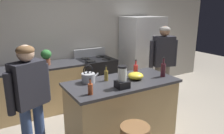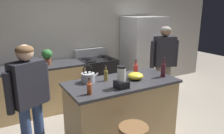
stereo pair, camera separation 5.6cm
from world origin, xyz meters
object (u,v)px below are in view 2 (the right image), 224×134
object	(u,v)px
bottle_wine	(163,70)
tea_kettle	(88,77)
refrigerator	(143,55)
stove_range	(97,79)
person_by_island_left	(29,95)
bottle_soda	(136,70)
blender_appliance	(122,79)
bottle_vinegar	(106,75)
potted_plant	(47,56)
bottle_cooking_sauce	(89,88)
kitchen_island	(121,110)
mixing_bowl	(135,76)
person_by_sink_right	(164,59)

from	to	relation	value
bottle_wine	tea_kettle	xyz separation A→B (m)	(-1.15, 0.34, -0.04)
refrigerator	stove_range	bearing A→B (deg)	178.86
person_by_island_left	bottle_soda	bearing A→B (deg)	3.67
refrigerator	blender_appliance	bearing A→B (deg)	-134.37
bottle_vinegar	tea_kettle	world-z (taller)	tea_kettle
potted_plant	bottle_soda	size ratio (longest dim) A/B	1.17
blender_appliance	bottle_wine	world-z (taller)	bottle_wine
bottle_wine	refrigerator	bearing A→B (deg)	62.38
bottle_wine	tea_kettle	distance (m)	1.20
bottle_wine	tea_kettle	size ratio (longest dim) A/B	1.15
refrigerator	blender_appliance	world-z (taller)	refrigerator
bottle_cooking_sauce	bottle_soda	bearing A→B (deg)	21.06
kitchen_island	bottle_cooking_sauce	xyz separation A→B (m)	(-0.63, -0.23, 0.55)
kitchen_island	mixing_bowl	xyz separation A→B (m)	(0.23, -0.02, 0.52)
kitchen_island	person_by_sink_right	xyz separation A→B (m)	(1.34, 0.56, 0.54)
potted_plant	tea_kettle	xyz separation A→B (m)	(0.27, -1.35, -0.09)
person_by_sink_right	mixing_bowl	size ratio (longest dim) A/B	6.97
stove_range	bottle_soda	distance (m)	1.48
stove_range	potted_plant	bearing A→B (deg)	178.58
kitchen_island	bottle_cooking_sauce	world-z (taller)	bottle_cooking_sauce
kitchen_island	person_by_sink_right	bearing A→B (deg)	22.61
person_by_sink_right	bottle_vinegar	bearing A→B (deg)	-164.81
kitchen_island	person_by_island_left	world-z (taller)	person_by_island_left
kitchen_island	person_by_island_left	xyz separation A→B (m)	(-1.31, 0.04, 0.49)
tea_kettle	refrigerator	bearing A→B (deg)	32.91
stove_range	bottle_cooking_sauce	xyz separation A→B (m)	(-0.94, -1.75, 0.54)
kitchen_island	bottle_wine	world-z (taller)	bottle_wine
refrigerator	potted_plant	size ratio (longest dim) A/B	6.04
refrigerator	potted_plant	xyz separation A→B (m)	(-2.27, 0.05, 0.21)
kitchen_island	bottle_vinegar	world-z (taller)	bottle_vinegar
person_by_sink_right	bottle_vinegar	xyz separation A→B (m)	(-1.54, -0.42, 0.02)
bottle_cooking_sauce	tea_kettle	size ratio (longest dim) A/B	0.78
bottle_wine	kitchen_island	bearing A→B (deg)	168.68
person_by_sink_right	potted_plant	distance (m)	2.30
refrigerator	person_by_island_left	distance (m)	3.21
blender_appliance	bottle_wine	distance (m)	0.85
bottle_vinegar	mixing_bowl	xyz separation A→B (m)	(0.43, -0.17, -0.03)
kitchen_island	blender_appliance	distance (m)	0.66
person_by_sink_right	bottle_cooking_sauce	size ratio (longest dim) A/B	7.73
person_by_sink_right	refrigerator	bearing A→B (deg)	77.92
potted_plant	bottle_soda	bearing A→B (deg)	-52.12
person_by_sink_right	tea_kettle	xyz separation A→B (m)	(-1.80, -0.36, 0.01)
potted_plant	refrigerator	bearing A→B (deg)	-1.27
stove_range	refrigerator	bearing A→B (deg)	-1.14
person_by_island_left	stove_range	bearing A→B (deg)	42.40
person_by_sink_right	mixing_bowl	xyz separation A→B (m)	(-1.11, -0.58, -0.02)
person_by_sink_right	potted_plant	size ratio (longest dim) A/B	5.56
person_by_island_left	bottle_soda	xyz separation A→B (m)	(1.67, 0.11, 0.07)
bottle_cooking_sauce	tea_kettle	distance (m)	0.46
person_by_island_left	bottle_wine	bearing A→B (deg)	-5.19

